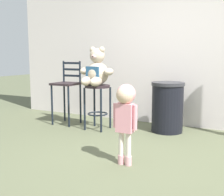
# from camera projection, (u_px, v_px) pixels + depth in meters

# --- Properties ---
(ground_plane) EXTENTS (24.00, 24.00, 0.00)m
(ground_plane) POSITION_uv_depth(u_px,v_px,m) (134.00, 162.00, 3.27)
(ground_plane) COLOR #575D43
(building_wall) EXTENTS (6.68, 0.30, 3.45)m
(building_wall) POSITION_uv_depth(u_px,v_px,m) (185.00, 23.00, 4.86)
(building_wall) COLOR silver
(building_wall) RESTS_ON ground_plane
(bar_stool_with_teddy) EXTENTS (0.40, 0.40, 0.72)m
(bar_stool_with_teddy) POSITION_uv_depth(u_px,v_px,m) (98.00, 98.00, 4.68)
(bar_stool_with_teddy) COLOR black
(bar_stool_with_teddy) RESTS_ON ground_plane
(teddy_bear) EXTENTS (0.56, 0.51, 0.60)m
(teddy_bear) POSITION_uv_depth(u_px,v_px,m) (96.00, 71.00, 4.60)
(teddy_bear) COLOR #BAA68E
(teddy_bear) RESTS_ON bar_stool_with_teddy
(child_walking) EXTENTS (0.28, 0.22, 0.88)m
(child_walking) POSITION_uv_depth(u_px,v_px,m) (125.00, 107.00, 3.12)
(child_walking) COLOR pink
(child_walking) RESTS_ON ground_plane
(trash_bin) EXTENTS (0.51, 0.51, 0.78)m
(trash_bin) POSITION_uv_depth(u_px,v_px,m) (167.00, 107.00, 4.54)
(trash_bin) COLOR black
(trash_bin) RESTS_ON ground_plane
(bar_chair_empty) EXTENTS (0.41, 0.41, 1.09)m
(bar_chair_empty) POSITION_uv_depth(u_px,v_px,m) (67.00, 87.00, 5.05)
(bar_chair_empty) COLOR black
(bar_chair_empty) RESTS_ON ground_plane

